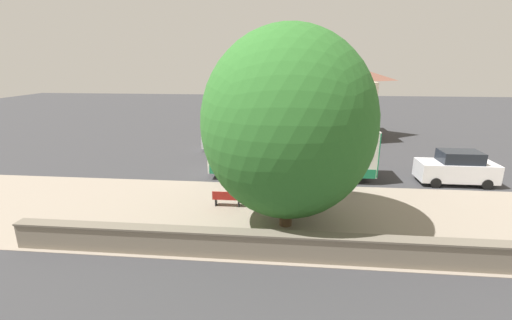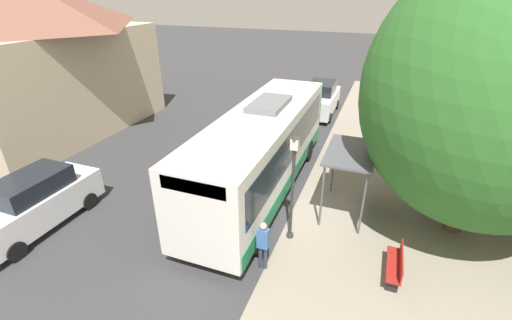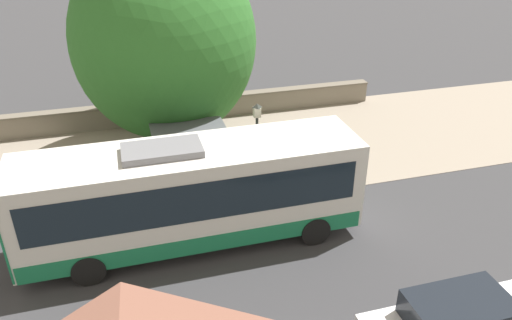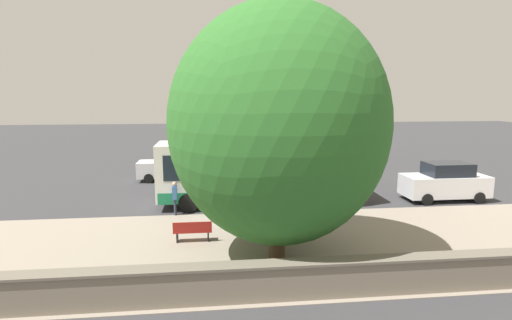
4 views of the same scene
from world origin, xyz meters
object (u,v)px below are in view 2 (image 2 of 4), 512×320
bus (262,148)px  street_lamp_near (293,179)px  pedestrian (263,242)px  parked_car_behind_bus (321,99)px  bus_shelter (354,163)px  parked_car_far_lane (34,203)px  shade_tree (494,95)px  bench (396,265)px

bus → street_lamp_near: street_lamp_near is taller
pedestrian → street_lamp_near: 2.16m
bus → parked_car_behind_bus: (-0.43, -10.43, -0.84)m
bus_shelter → parked_car_far_lane: bearing=25.1°
bus → parked_car_far_lane: 8.49m
pedestrian → street_lamp_near: bearing=-103.0°
parked_car_behind_bus → shade_tree: bearing=122.7°
street_lamp_near → parked_car_behind_bus: bearing=-83.2°
pedestrian → bench: 3.94m
parked_car_behind_bus → parked_car_far_lane: 17.21m
bench → parked_car_behind_bus: bearing=-70.3°
bench → parked_car_far_lane: size_ratio=0.33×
pedestrian → parked_car_behind_bus: size_ratio=0.37×
bus → pedestrian: 4.79m
pedestrian → street_lamp_near: street_lamp_near is taller
pedestrian → bench: bearing=-164.8°
bus → shade_tree: bearing=178.1°
parked_car_far_lane → parked_car_behind_bus: bearing=-114.0°
bench → shade_tree: size_ratio=0.17×
bus_shelter → parked_car_far_lane: (10.24, 4.79, -1.12)m
pedestrian → parked_car_behind_bus: parked_car_behind_bus is taller
parked_car_far_lane → bus: bearing=-141.2°
street_lamp_near → parked_car_behind_bus: street_lamp_near is taller
bus → bus_shelter: bearing=172.3°
shade_tree → bench: bearing=58.9°
bus_shelter → pedestrian: bearing=62.5°
bus_shelter → bench: 3.75m
bus_shelter → pedestrian: bus_shelter is taller
bus → street_lamp_near: 3.42m
bus_shelter → bench: size_ratio=1.78×
bus → shade_tree: 7.89m
bus → street_lamp_near: bearing=126.2°
bus → pedestrian: bus is taller
bench → shade_tree: (-1.90, -3.16, 4.42)m
bus → parked_car_far_lane: (6.59, 5.29, -0.90)m
bus_shelter → bench: (-1.72, 2.91, -1.62)m
bus_shelter → street_lamp_near: bearing=53.6°
bench → street_lamp_near: size_ratio=0.41×
bus → parked_car_far_lane: size_ratio=2.32×
bus_shelter → street_lamp_near: size_ratio=0.72×
street_lamp_near → shade_tree: size_ratio=0.42×
pedestrian → bus: bearing=-70.0°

